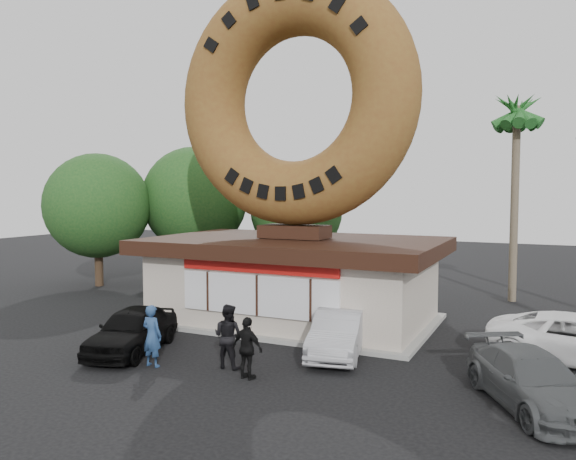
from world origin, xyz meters
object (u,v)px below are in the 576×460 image
at_px(car_grey, 532,380).
at_px(giant_donut, 295,99).
at_px(person_left, 152,336).
at_px(person_center, 228,336).
at_px(street_lamp, 338,202).
at_px(car_black, 132,330).
at_px(person_right, 248,348).
at_px(car_silver, 338,333).
at_px(donut_shop, 294,277).

bearing_deg(car_grey, giant_donut, 117.84).
relative_size(person_left, person_center, 0.98).
xyz_separation_m(street_lamp, car_black, (-1.07, -16.06, -3.77)).
distance_m(person_right, car_silver, 3.54).
distance_m(donut_shop, car_grey, 10.46).
height_order(street_lamp, car_grey, street_lamp).
bearing_deg(car_grey, donut_shop, 117.91).
bearing_deg(person_center, car_black, -0.00).
bearing_deg(car_black, person_right, -22.72).
relative_size(car_black, car_grey, 0.94).
height_order(street_lamp, car_black, street_lamp).
bearing_deg(car_black, donut_shop, 49.85).
bearing_deg(donut_shop, car_silver, -48.30).
height_order(donut_shop, giant_donut, giant_donut).
bearing_deg(person_left, giant_donut, -98.05).
bearing_deg(giant_donut, car_grey, -32.68).
relative_size(person_center, person_right, 1.09).
relative_size(street_lamp, person_left, 4.40).
xyz_separation_m(car_silver, car_grey, (5.65, -2.11, -0.03)).
relative_size(car_black, car_silver, 1.01).
bearing_deg(person_right, street_lamp, -66.95).
distance_m(donut_shop, person_right, 6.99).
bearing_deg(giant_donut, donut_shop, -90.00).
bearing_deg(car_grey, car_black, 152.65).
xyz_separation_m(person_left, person_right, (3.07, 0.22, -0.06)).
distance_m(giant_donut, person_center, 9.88).
distance_m(person_left, car_black, 1.79).
distance_m(person_left, car_grey, 10.25).
height_order(donut_shop, car_silver, donut_shop).
bearing_deg(car_grey, person_right, 159.46).
xyz_separation_m(donut_shop, person_center, (0.67, -6.10, -0.83)).
bearing_deg(car_silver, person_center, -145.03).
relative_size(person_right, car_grey, 0.38).
bearing_deg(giant_donut, person_center, -83.72).
xyz_separation_m(donut_shop, person_left, (-1.40, -6.95, -0.86)).
height_order(donut_shop, car_grey, donut_shop).
xyz_separation_m(car_black, car_silver, (6.05, 2.54, -0.03)).
xyz_separation_m(giant_donut, car_grey, (8.77, -5.62, -8.00)).
xyz_separation_m(person_right, car_grey, (7.09, 1.12, -0.20)).
distance_m(giant_donut, car_black, 10.41).
relative_size(donut_shop, person_center, 6.00).
bearing_deg(person_right, donut_shop, -64.88).
bearing_deg(street_lamp, giant_donut, -79.49).
relative_size(giant_donut, person_right, 5.68).
bearing_deg(street_lamp, person_right, -78.10).
xyz_separation_m(street_lamp, car_grey, (10.62, -15.62, -3.83)).
height_order(car_black, car_grey, car_black).
bearing_deg(giant_donut, car_black, -115.79).
distance_m(street_lamp, car_silver, 14.89).
height_order(person_left, car_grey, person_left).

